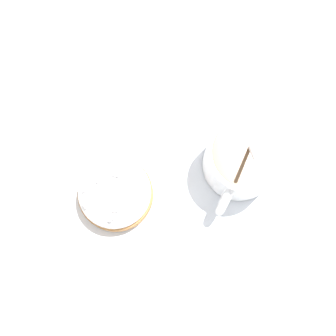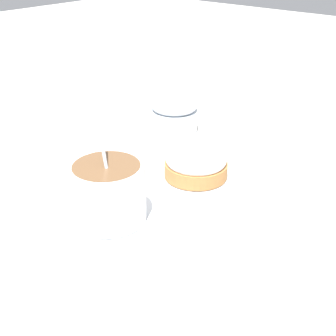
# 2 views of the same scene
# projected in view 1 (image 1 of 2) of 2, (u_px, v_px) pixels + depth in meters

# --- Properties ---
(ground_plane) EXTENTS (3.00, 3.00, 0.00)m
(ground_plane) POSITION_uv_depth(u_px,v_px,m) (178.00, 180.00, 0.57)
(ground_plane) COLOR silver
(paper_napkin) EXTENTS (0.29, 0.29, 0.00)m
(paper_napkin) POSITION_uv_depth(u_px,v_px,m) (178.00, 180.00, 0.57)
(paper_napkin) COLOR white
(paper_napkin) RESTS_ON ground_plane
(coffee_cup) EXTENTS (0.10, 0.10, 0.12)m
(coffee_cup) POSITION_uv_depth(u_px,v_px,m) (243.00, 160.00, 0.53)
(coffee_cup) COLOR white
(coffee_cup) RESTS_ON paper_napkin
(frosted_pastry) EXTENTS (0.09, 0.09, 0.05)m
(frosted_pastry) POSITION_uv_depth(u_px,v_px,m) (115.00, 193.00, 0.54)
(frosted_pastry) COLOR #B2753D
(frosted_pastry) RESTS_ON paper_napkin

